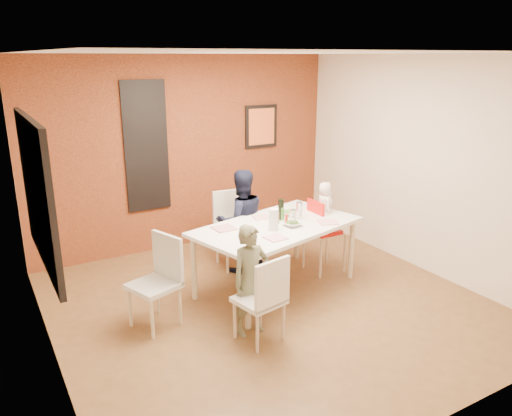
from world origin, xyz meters
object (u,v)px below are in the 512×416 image
paper_towel_roll (273,219)px  chair_far (233,224)px  chair_near (265,296)px  child_far (241,221)px  wine_bottle (281,209)px  child_near (251,280)px  chair_left (160,276)px  toddler (324,206)px  dining_table (277,231)px  high_chair (322,229)px

paper_towel_roll → chair_far: bearing=88.2°
chair_near → paper_towel_roll: (0.61, 0.82, 0.43)m
child_far → wine_bottle: (0.25, -0.53, 0.26)m
child_near → wine_bottle: size_ratio=4.45×
child_far → chair_left: bearing=38.8°
chair_near → toddler: size_ratio=1.44×
chair_near → child_far: child_far is taller
dining_table → wine_bottle: 0.28m
chair_left → toddler: bearing=76.1°
child_far → child_near: bearing=74.6°
chair_far → wine_bottle: bearing=-67.0°
high_chair → dining_table: bearing=100.7°
chair_near → child_near: size_ratio=0.79×
child_far → paper_towel_roll: size_ratio=5.36×
child_far → chair_near: bearing=78.3°
chair_far → toddler: toddler is taller
dining_table → chair_far: chair_far is taller
child_far → wine_bottle: bearing=124.8°
high_chair → chair_left: bearing=96.6°
child_far → paper_towel_roll: 0.85m
dining_table → chair_left: (-1.46, -0.09, -0.20)m
dining_table → chair_left: bearing=-176.6°
dining_table → toddler: bearing=9.4°
chair_left → high_chair: (2.23, 0.22, 0.05)m
chair_left → child_near: 0.95m
dining_table → toddler: size_ratio=3.44×
paper_towel_roll → dining_table: bearing=46.3°
child_near → toddler: (1.54, 0.85, 0.31)m
child_far → toddler: (0.90, -0.54, 0.20)m
dining_table → chair_far: (-0.09, 0.92, -0.18)m
child_near → chair_near: bearing=-90.4°
toddler → paper_towel_roll: 0.96m
child_near → paper_towel_roll: bearing=38.9°
dining_table → wine_bottle: wine_bottle is taller
chair_near → child_far: size_ratio=0.67×
high_chair → wine_bottle: bearing=90.5°
chair_near → paper_towel_roll: size_ratio=3.57×
chair_near → child_near: (-0.02, 0.24, 0.07)m
child_near → child_far: 1.53m
dining_table → high_chair: 0.79m
chair_left → paper_towel_roll: paper_towel_roll is taller
child_far → paper_towel_roll: (-0.02, -0.81, 0.26)m
chair_near → high_chair: 1.86m
chair_far → toddler: bearing=-35.8°
chair_far → wine_bottle: wine_bottle is taller
chair_near → high_chair: bearing=-155.1°
child_near → paper_towel_roll: 0.92m
dining_table → chair_far: bearing=95.9°
high_chair → wine_bottle: wine_bottle is taller
chair_left → chair_far: bearing=107.0°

